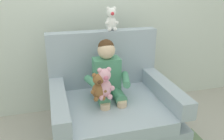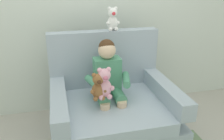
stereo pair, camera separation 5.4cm
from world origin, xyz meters
The scene contains 7 objects.
ground_plane centered at (0.00, 0.00, 0.00)m, with size 8.00×8.00×0.00m, color #ADA89E.
back_wall centered at (0.00, 0.81, 1.30)m, with size 6.00×0.10×2.60m, color silver.
armchair centered at (0.00, 0.06, 0.31)m, with size 1.17×0.99×1.04m.
seated_child centered at (-0.03, 0.09, 0.65)m, with size 0.45×0.39×0.82m.
plush_pink centered at (-0.11, -0.10, 0.68)m, with size 0.17×0.14×0.29m.
plush_brown centered at (-0.17, -0.11, 0.66)m, with size 0.15×0.12×0.25m.
plush_white_on_backrest centered at (0.10, 0.42, 1.16)m, with size 0.14×0.12×0.24m.
Camera 1 is at (-0.54, -1.94, 1.55)m, focal length 37.76 mm.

